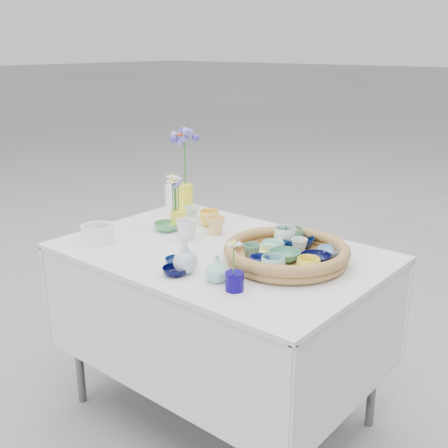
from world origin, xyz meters
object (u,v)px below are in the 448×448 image
Objects in this scene: display_table at (221,412)px; wicker_tray at (286,254)px; bud_vase_seafoam at (217,269)px; tall_vase_yellow at (185,199)px.

display_table is 2.66× the size of wicker_tray.
bud_vase_seafoam is (-0.09, -0.29, 0.01)m from wicker_tray.
wicker_tray is at bearing 72.83° from bud_vase_seafoam.
display_table is at bearing -169.88° from wicker_tray.
bud_vase_seafoam is 0.84m from tall_vase_yellow.
wicker_tray is 5.16× the size of bud_vase_seafoam.
wicker_tray reaches higher than display_table.
display_table is 13.70× the size of bud_vase_seafoam.
display_table is 1.00m from tall_vase_yellow.
tall_vase_yellow reaches higher than display_table.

